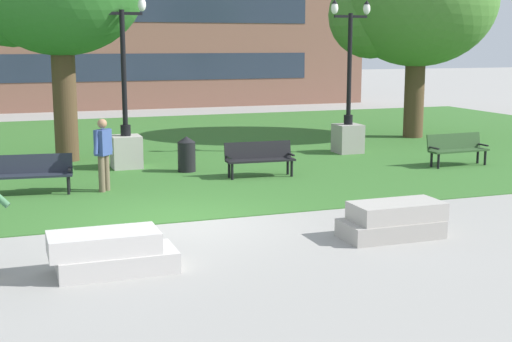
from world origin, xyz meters
name	(u,v)px	position (x,y,z in m)	size (l,w,h in m)	color
ground_plane	(180,223)	(0.00, 0.00, 0.00)	(140.00, 140.00, 0.00)	gray
grass_lawn	(106,150)	(0.00, 10.00, 0.01)	(40.00, 20.00, 0.02)	#336628
concrete_block_center	(111,253)	(-1.70, -2.60, 0.31)	(1.92, 0.90, 0.64)	#BCB7B2
concrete_block_left	(393,220)	(3.39, -2.31, 0.31)	(1.84, 0.90, 0.64)	#9E9991
park_bench_near_left	(457,147)	(8.95, 3.66, 0.54)	(1.82, 0.60, 0.90)	#284723
park_bench_near_right	(32,172)	(-2.56, 3.71, 0.54)	(1.85, 0.75, 0.90)	#1E232D
park_bench_far_right	(259,157)	(3.11, 3.97, 0.54)	(1.83, 0.64, 0.90)	black
lamp_post_center	(348,122)	(7.14, 6.86, 0.99)	(1.32, 0.80, 4.73)	gray
lamp_post_left	(126,133)	(0.06, 6.46, 0.99)	(1.32, 0.80, 4.72)	#ADA89E
tree_near_right	(416,1)	(11.08, 9.47, 4.92)	(5.93, 5.65, 7.38)	#4C3823
trash_bin	(187,154)	(1.50, 5.32, 0.50)	(0.49, 0.49, 0.96)	black
person_bystander_near_lawn	(103,151)	(-0.97, 3.44, 0.98)	(0.54, 0.51, 1.71)	brown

